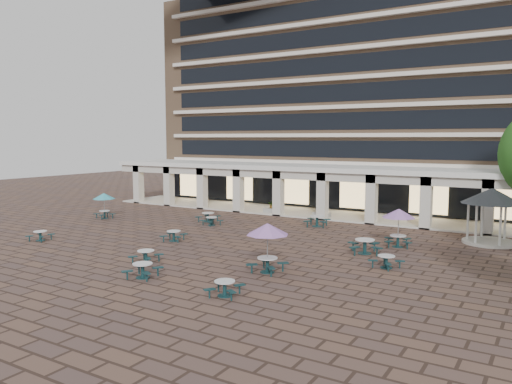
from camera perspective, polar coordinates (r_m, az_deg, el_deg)
ground at (r=32.86m, az=-4.68°, el=-5.82°), size 120.00×120.00×0.00m
apartment_building at (r=55.12m, az=11.33°, el=12.07°), size 40.00×15.50×25.20m
retail_arcade at (r=45.11m, az=6.41°, el=1.28°), size 42.00×6.60×4.40m
picnic_table_1 at (r=25.31m, az=-12.83°, el=-8.59°), size 1.88×1.88×0.73m
picnic_table_2 at (r=28.27m, az=-12.48°, el=-7.07°), size 1.68×1.68×0.69m
picnic_table_3 at (r=22.00m, az=-3.60°, el=-10.77°), size 1.76×1.76×0.68m
picnic_table_4 at (r=44.31m, az=-16.98°, el=-0.56°), size 1.87×1.87×2.16m
picnic_table_5 at (r=36.38m, az=-23.43°, el=-4.52°), size 1.69×1.69×0.65m
picnic_table_6 at (r=25.27m, az=1.32°, el=-4.48°), size 2.19×2.19×2.53m
picnic_table_7 at (r=27.37m, az=14.67°, el=-7.58°), size 1.81×1.81×0.68m
picnic_table_8 at (r=33.72m, az=-9.39°, el=-4.86°), size 1.83×1.83×0.69m
picnic_table_9 at (r=41.04m, az=-5.51°, el=-2.78°), size 1.78×1.78×0.75m
picnic_table_10 at (r=30.38m, az=12.33°, el=-5.94°), size 2.38×2.38×0.87m
picnic_table_11 at (r=32.45m, az=15.99°, el=-2.51°), size 2.09×2.09×2.41m
picnic_table_12 at (r=39.35m, az=-5.10°, el=-3.25°), size 1.77×1.77×0.66m
picnic_table_13 at (r=38.93m, az=6.99°, el=-3.21°), size 2.16×2.16×0.85m
gazebo at (r=35.55m, az=25.36°, el=-1.07°), size 3.86×3.86×3.59m
planter_left at (r=45.12m, az=1.81°, el=-1.95°), size 1.50×0.63×1.18m
planter_right at (r=42.92m, az=7.52°, el=-2.23°), size 1.50×0.80×1.36m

